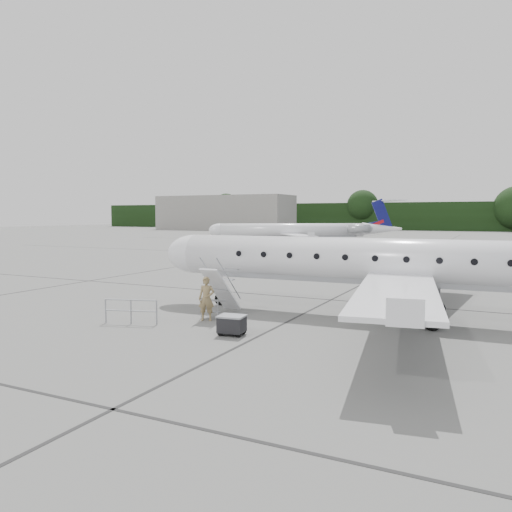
% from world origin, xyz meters
% --- Properties ---
extents(ground, '(320.00, 320.00, 0.00)m').
position_xyz_m(ground, '(0.00, 0.00, 0.00)').
color(ground, slate).
rests_on(ground, ground).
extents(treeline, '(260.00, 4.00, 8.00)m').
position_xyz_m(treeline, '(0.00, 130.00, 4.00)').
color(treeline, black).
rests_on(treeline, ground).
extents(terminal_building, '(40.00, 14.00, 10.00)m').
position_xyz_m(terminal_building, '(-70.00, 110.00, 5.00)').
color(terminal_building, gray).
rests_on(terminal_building, ground).
extents(main_regional_jet, '(27.67, 20.37, 6.93)m').
position_xyz_m(main_regional_jet, '(0.14, 2.84, 3.46)').
color(main_regional_jet, silver).
rests_on(main_regional_jet, ground).
extents(airstair, '(0.93, 2.31, 2.17)m').
position_xyz_m(airstair, '(-7.71, 0.41, 1.09)').
color(airstair, silver).
rests_on(airstair, ground).
extents(passenger, '(0.79, 0.65, 1.87)m').
position_xyz_m(passenger, '(-7.67, -0.88, 0.94)').
color(passenger, olive).
rests_on(passenger, ground).
extents(safety_railing, '(2.13, 0.73, 1.00)m').
position_xyz_m(safety_railing, '(-10.10, -2.82, 0.50)').
color(safety_railing, gray).
rests_on(safety_railing, ground).
extents(baggage_cart, '(1.01, 0.86, 0.81)m').
position_xyz_m(baggage_cart, '(-5.47, -2.66, 0.40)').
color(baggage_cart, black).
rests_on(baggage_cart, ground).
extents(bg_regional_left, '(30.74, 28.27, 6.57)m').
position_xyz_m(bg_regional_left, '(-22.05, 44.25, 3.29)').
color(bg_regional_left, silver).
rests_on(bg_regional_left, ground).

